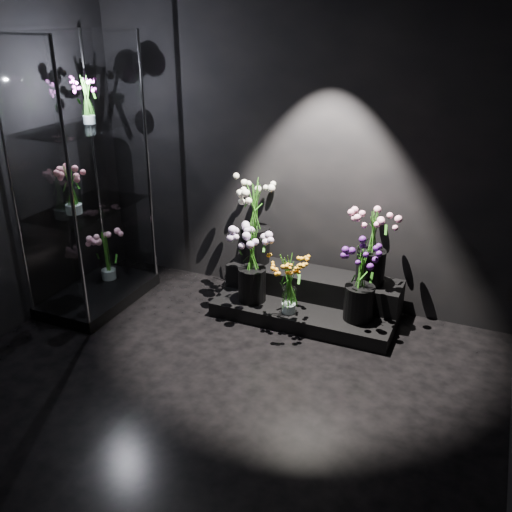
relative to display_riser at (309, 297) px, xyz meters
The scene contains 12 objects.
floor 1.71m from the display_riser, 98.72° to the right, with size 4.00×4.00×0.00m, color black.
wall_back 1.32m from the display_riser, 128.79° to the left, with size 4.00×4.00×0.00m, color black.
display_riser is the anchor object (origin of this frame).
display_case 2.26m from the display_riser, 162.95° to the right, with size 0.66×1.09×2.41m.
bouquet_orange_bells 0.43m from the display_riser, 105.28° to the right, with size 0.34×0.34×0.57m.
bouquet_lilac 0.64m from the display_riser, 154.91° to the right, with size 0.45×0.45×0.68m.
bouquet_purple 0.63m from the display_riser, 19.25° to the right, with size 0.35×0.35×0.67m.
bouquet_cream_roses 0.89m from the display_riser, 168.40° to the left, with size 0.42×0.42×0.80m.
bouquet_pink_roses 0.79m from the display_riser, 10.10° to the left, with size 0.43×0.43×0.68m.
bouquet_case_pink 2.29m from the display_riser, 158.03° to the right, with size 0.36×0.36×0.42m.
bouquet_case_magenta 2.59m from the display_riser, 167.12° to the right, with size 0.24×0.24×0.39m.
bouquet_case_base_pink 2.01m from the display_riser, behind, with size 0.44×0.44×0.51m.
Camera 1 is at (1.65, -2.73, 2.57)m, focal length 40.00 mm.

